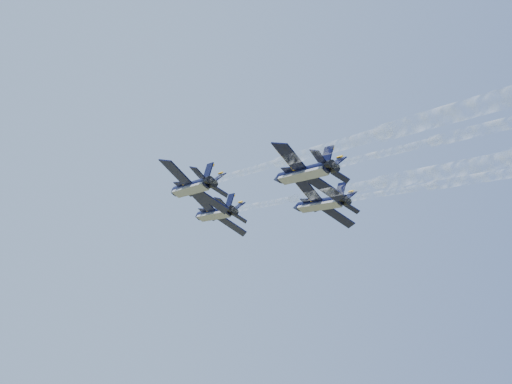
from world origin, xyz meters
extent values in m
cylinder|color=black|center=(-4.86, 11.82, 101.40)|extent=(5.35, 12.86, 2.24)
cone|color=black|center=(-6.76, 19.17, 101.40)|extent=(2.80, 2.97, 2.24)
ellipsoid|color=black|center=(-5.40, 15.04, 101.85)|extent=(1.75, 2.53, 1.16)
cube|color=gray|center=(-5.18, 11.74, 100.88)|extent=(4.25, 11.40, 1.13)
cube|color=black|center=(-7.38, 10.38, 103.06)|extent=(5.69, 5.16, 3.10)
cube|color=#FFB40D|center=(-7.74, 11.96, 103.14)|extent=(4.12, 2.79, 3.05)
cube|color=black|center=(-2.05, 11.75, 99.59)|extent=(4.97, 3.35, 3.10)
cube|color=#FFB40D|center=(-2.40, 13.34, 99.67)|extent=(4.68, 0.62, 3.05)
cube|color=black|center=(-4.99, 5.52, 102.47)|extent=(2.66, 2.53, 1.44)
cube|color=black|center=(-1.69, 6.38, 100.33)|extent=(2.36, 1.80, 1.44)
cube|color=black|center=(-3.49, 6.61, 102.97)|extent=(1.26, 2.23, 2.45)
cube|color=black|center=(-2.15, 6.95, 102.10)|extent=(2.47, 2.54, 1.71)
cylinder|color=black|center=(-3.58, 5.20, 101.55)|extent=(1.69, 1.48, 1.45)
cylinder|color=black|center=(-2.87, 5.38, 101.09)|extent=(1.69, 1.48, 1.45)
cylinder|color=black|center=(-11.48, -3.40, 101.40)|extent=(5.35, 12.86, 2.24)
cone|color=black|center=(-13.38, 3.96, 101.40)|extent=(2.80, 2.97, 2.24)
ellipsoid|color=black|center=(-12.02, -0.17, 101.85)|extent=(1.75, 2.53, 1.16)
cube|color=gray|center=(-11.80, -3.48, 100.88)|extent=(4.25, 11.40, 1.13)
cube|color=black|center=(-14.01, -4.84, 103.06)|extent=(5.69, 5.16, 3.10)
cube|color=#FFB40D|center=(-14.37, -3.25, 103.14)|extent=(4.12, 2.79, 3.05)
cube|color=black|center=(-8.67, -3.46, 99.59)|extent=(4.97, 3.35, 3.10)
cube|color=#FFB40D|center=(-9.03, -1.87, 99.67)|extent=(4.68, 0.62, 3.05)
cube|color=black|center=(-11.61, -9.69, 102.47)|extent=(2.66, 2.53, 1.44)
cube|color=black|center=(-8.32, -8.84, 100.33)|extent=(2.36, 1.80, 1.44)
cube|color=black|center=(-10.11, -8.61, 102.97)|extent=(1.26, 2.23, 2.45)
cube|color=black|center=(-8.78, -8.27, 102.10)|extent=(2.47, 2.54, 1.71)
cylinder|color=black|center=(-10.20, -10.02, 101.55)|extent=(1.69, 1.48, 1.45)
cylinder|color=black|center=(-9.49, -9.84, 101.09)|extent=(1.69, 1.48, 1.45)
cylinder|color=black|center=(9.87, 0.98, 101.40)|extent=(5.35, 12.86, 2.24)
cone|color=black|center=(7.97, 8.33, 101.40)|extent=(2.80, 2.97, 2.24)
ellipsoid|color=black|center=(9.33, 4.20, 101.85)|extent=(1.75, 2.53, 1.16)
cube|color=gray|center=(9.55, 0.89, 100.88)|extent=(4.25, 11.40, 1.13)
cube|color=black|center=(7.35, -0.47, 103.06)|extent=(5.69, 5.16, 3.10)
cube|color=#FFB40D|center=(6.99, 1.12, 103.14)|extent=(4.12, 2.79, 3.05)
cube|color=black|center=(12.68, 0.91, 99.59)|extent=(4.97, 3.35, 3.10)
cube|color=#FFB40D|center=(12.33, 2.50, 99.67)|extent=(4.68, 0.62, 3.05)
cube|color=black|center=(9.74, -5.32, 102.47)|extent=(2.66, 2.53, 1.44)
cube|color=black|center=(13.04, -4.47, 100.33)|extent=(2.36, 1.80, 1.44)
cube|color=black|center=(11.25, -4.24, 102.97)|extent=(1.26, 2.23, 2.45)
cube|color=black|center=(12.58, -3.89, 102.10)|extent=(2.47, 2.54, 1.71)
cylinder|color=black|center=(11.16, -5.64, 101.55)|extent=(1.69, 1.48, 1.45)
cylinder|color=black|center=(11.86, -5.46, 101.09)|extent=(1.69, 1.48, 1.45)
cylinder|color=black|center=(1.85, -14.56, 101.40)|extent=(5.35, 12.86, 2.24)
cone|color=black|center=(-0.05, -7.21, 101.40)|extent=(2.80, 2.97, 2.24)
ellipsoid|color=black|center=(1.31, -11.34, 101.85)|extent=(1.75, 2.53, 1.16)
cube|color=gray|center=(1.53, -14.64, 100.88)|extent=(4.25, 11.40, 1.13)
cube|color=black|center=(-0.67, -16.00, 103.06)|extent=(5.69, 5.16, 3.10)
cube|color=#FFB40D|center=(-1.03, -14.42, 103.14)|extent=(4.12, 2.79, 3.05)
cube|color=black|center=(4.66, -14.63, 99.59)|extent=(4.97, 3.35, 3.10)
cube|color=#FFB40D|center=(4.31, -13.04, 99.67)|extent=(4.68, 0.62, 3.05)
cube|color=black|center=(1.72, -20.86, 102.47)|extent=(2.66, 2.53, 1.44)
cube|color=black|center=(5.02, -20.00, 100.33)|extent=(2.36, 1.80, 1.44)
cube|color=black|center=(3.23, -19.77, 102.97)|extent=(1.26, 2.23, 2.45)
cube|color=black|center=(4.56, -19.43, 102.10)|extent=(2.47, 2.54, 1.71)
cylinder|color=black|center=(3.13, -21.18, 101.55)|extent=(1.69, 1.48, 1.45)
cylinder|color=black|center=(3.84, -21.00, 101.09)|extent=(1.69, 1.48, 1.45)
cylinder|color=white|center=(-0.74, -4.11, 101.40)|extent=(6.19, 19.81, 1.19)
cylinder|color=white|center=(4.01, -22.52, 101.40)|extent=(6.63, 19.92, 1.64)
cylinder|color=white|center=(8.77, -40.94, 101.40)|extent=(7.14, 20.06, 2.17)
cylinder|color=white|center=(-7.37, -19.33, 101.40)|extent=(6.19, 19.81, 1.19)
cylinder|color=white|center=(-2.61, -37.74, 101.40)|extent=(6.63, 19.92, 1.64)
cylinder|color=white|center=(2.14, -56.15, 101.40)|extent=(7.14, 20.06, 2.17)
cylinder|color=white|center=(13.99, -14.96, 101.40)|extent=(6.19, 19.81, 1.19)
cylinder|color=white|center=(18.75, -33.37, 101.40)|extent=(6.63, 19.92, 1.64)
cylinder|color=white|center=(5.97, -30.49, 101.40)|extent=(6.19, 19.81, 1.19)
camera|label=1|loc=(-28.53, -101.53, 73.84)|focal=50.00mm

